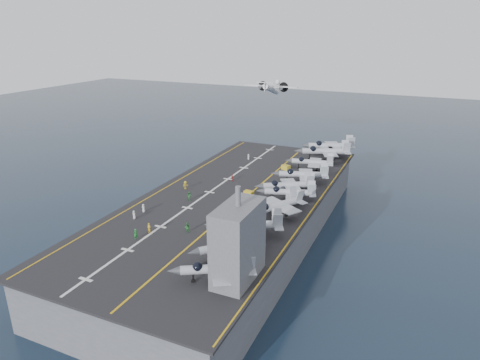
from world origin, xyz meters
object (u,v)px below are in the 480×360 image
at_px(fighter_jet_0, 217,268).
at_px(tow_cart_a, 214,228).
at_px(island_superstructure, 238,234).
at_px(transport_plane, 271,89).

distance_m(fighter_jet_0, tow_cart_a, 17.05).
relative_size(island_superstructure, fighter_jet_0, 0.95).
bearing_deg(fighter_jet_0, tow_cart_a, 119.20).
bearing_deg(transport_plane, island_superstructure, -72.42).
xyz_separation_m(fighter_jet_0, tow_cart_a, (-8.28, 14.81, -1.67)).
xyz_separation_m(fighter_jet_0, transport_plane, (-27.07, 95.35, 13.05)).
xyz_separation_m(island_superstructure, tow_cart_a, (-10.76, 12.71, -6.88)).
relative_size(island_superstructure, transport_plane, 0.77).
bearing_deg(fighter_jet_0, island_superstructure, 40.28).
distance_m(island_superstructure, tow_cart_a, 18.02).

